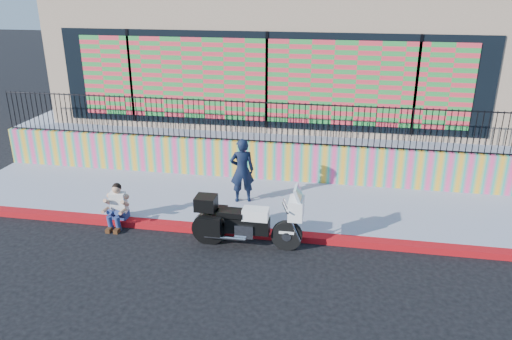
# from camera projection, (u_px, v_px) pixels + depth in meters

# --- Properties ---
(ground) EXTENTS (90.00, 90.00, 0.00)m
(ground) POSITION_uv_depth(u_px,v_px,m) (238.00, 234.00, 11.74)
(ground) COLOR black
(ground) RESTS_ON ground
(red_curb) EXTENTS (16.00, 0.30, 0.15)m
(red_curb) POSITION_uv_depth(u_px,v_px,m) (238.00, 232.00, 11.72)
(red_curb) COLOR #A20B0B
(red_curb) RESTS_ON ground
(sidewalk) EXTENTS (16.00, 3.00, 0.15)m
(sidewalk) POSITION_uv_depth(u_px,v_px,m) (251.00, 203.00, 13.23)
(sidewalk) COLOR #99A0B7
(sidewalk) RESTS_ON ground
(mural_wall) EXTENTS (16.00, 0.20, 1.10)m
(mural_wall) POSITION_uv_depth(u_px,v_px,m) (261.00, 160.00, 14.48)
(mural_wall) COLOR #FF4387
(mural_wall) RESTS_ON sidewalk
(metal_fence) EXTENTS (15.80, 0.04, 1.20)m
(metal_fence) POSITION_uv_depth(u_px,v_px,m) (262.00, 122.00, 14.07)
(metal_fence) COLOR black
(metal_fence) RESTS_ON mural_wall
(elevated_platform) EXTENTS (16.00, 10.00, 1.25)m
(elevated_platform) POSITION_uv_depth(u_px,v_px,m) (283.00, 118.00, 19.19)
(elevated_platform) COLOR #99A0B7
(elevated_platform) RESTS_ON ground
(storefront_building) EXTENTS (14.00, 8.06, 4.00)m
(storefront_building) POSITION_uv_depth(u_px,v_px,m) (284.00, 49.00, 18.05)
(storefront_building) COLOR tan
(storefront_building) RESTS_ON elevated_platform
(police_motorcycle) EXTENTS (2.45, 0.81, 1.53)m
(police_motorcycle) POSITION_uv_depth(u_px,v_px,m) (245.00, 220.00, 11.03)
(police_motorcycle) COLOR black
(police_motorcycle) RESTS_ON ground
(police_officer) EXTENTS (0.71, 0.57, 1.71)m
(police_officer) POSITION_uv_depth(u_px,v_px,m) (242.00, 170.00, 12.86)
(police_officer) COLOR black
(police_officer) RESTS_ON sidewalk
(seated_man) EXTENTS (0.54, 0.71, 1.06)m
(seated_man) POSITION_uv_depth(u_px,v_px,m) (116.00, 210.00, 11.95)
(seated_man) COLOR navy
(seated_man) RESTS_ON ground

